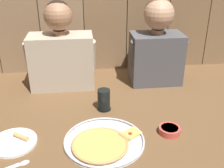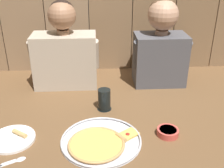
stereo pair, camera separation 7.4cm
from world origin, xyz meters
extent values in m
plane|color=brown|center=(0.00, 0.00, 0.00)|extent=(3.20, 3.20, 0.00)
cylinder|color=silver|center=(-0.10, -0.16, 0.00)|extent=(0.39, 0.39, 0.01)
torus|color=silver|center=(-0.10, -0.16, 0.01)|extent=(0.39, 0.39, 0.01)
cylinder|color=#B23823|center=(-0.12, -0.19, 0.01)|extent=(0.26, 0.26, 0.00)
cylinder|color=#EABC56|center=(-0.12, -0.19, 0.01)|extent=(0.25, 0.25, 0.01)
torus|color=tan|center=(-0.12, -0.19, 0.01)|extent=(0.27, 0.27, 0.01)
cube|color=#EABC56|center=(0.04, -0.13, 0.01)|extent=(0.12, 0.11, 0.01)
cylinder|color=tan|center=(0.00, -0.15, 0.02)|extent=(0.05, 0.07, 0.02)
cylinder|color=#A3281E|center=(0.03, -0.13, 0.02)|extent=(0.02, 0.02, 0.00)
cylinder|color=white|center=(-0.53, -0.12, 0.01)|extent=(0.22, 0.22, 0.01)
torus|color=white|center=(-0.53, -0.12, 0.01)|extent=(0.22, 0.22, 0.01)
cylinder|color=tan|center=(-0.49, -0.10, 0.02)|extent=(0.08, 0.07, 0.02)
cylinder|color=black|center=(-0.07, 0.14, 0.00)|extent=(0.08, 0.08, 0.01)
cylinder|color=black|center=(-0.07, 0.14, 0.07)|extent=(0.07, 0.07, 0.12)
cylinder|color=#CC4C42|center=(0.23, -0.13, 0.02)|extent=(0.11, 0.11, 0.03)
cylinder|color=#B23823|center=(0.23, -0.13, 0.02)|extent=(0.09, 0.09, 0.02)
cube|color=silver|center=(-0.50, -0.29, 0.00)|extent=(0.06, 0.05, 0.00)
cube|color=silver|center=(-0.51, -0.30, 0.00)|extent=(0.09, 0.06, 0.01)
ellipsoid|color=silver|center=(-0.45, -0.27, 0.00)|extent=(0.05, 0.05, 0.01)
cube|color=#B2A38E|center=(-0.32, 0.49, 0.18)|extent=(0.41, 0.21, 0.35)
cylinder|color=#9E7051|center=(-0.32, 0.49, 0.37)|extent=(0.08, 0.08, 0.03)
sphere|color=#9E7051|center=(-0.32, 0.49, 0.47)|extent=(0.18, 0.18, 0.18)
sphere|color=black|center=(-0.32, 0.50, 0.48)|extent=(0.16, 0.16, 0.16)
cylinder|color=#B2A38E|center=(-0.50, 0.45, 0.23)|extent=(0.08, 0.12, 0.21)
cylinder|color=#B2A38E|center=(-0.13, 0.45, 0.23)|extent=(0.08, 0.12, 0.21)
cube|color=#4C4C51|center=(0.32, 0.49, 0.17)|extent=(0.34, 0.22, 0.34)
cylinder|color=tan|center=(0.32, 0.49, 0.36)|extent=(0.08, 0.08, 0.03)
sphere|color=tan|center=(0.32, 0.49, 0.47)|extent=(0.19, 0.19, 0.19)
sphere|color=brown|center=(0.32, 0.50, 0.48)|extent=(0.18, 0.18, 0.18)
cylinder|color=#4C4C51|center=(0.17, 0.45, 0.22)|extent=(0.08, 0.12, 0.20)
cylinder|color=#4C4C51|center=(0.47, 0.45, 0.22)|extent=(0.08, 0.14, 0.20)
camera|label=1|loc=(-0.18, -1.21, 0.82)|focal=43.60mm
camera|label=2|loc=(-0.11, -1.22, 0.82)|focal=43.60mm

